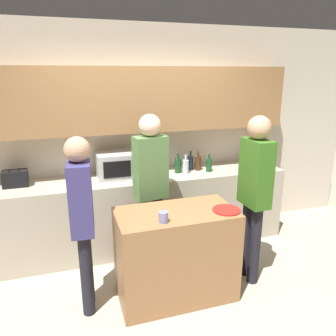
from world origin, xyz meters
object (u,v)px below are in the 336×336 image
object	(u,v)px
toaster	(15,178)
potted_plant	(253,150)
person_center	(82,212)
person_right	(255,186)
bottle_0	(178,165)
person_left	(151,180)
bottle_3	(198,163)
bottle_1	(186,166)
bottle_2	(190,163)
bottle_4	(209,165)
microwave	(119,165)
cup_0	(163,217)
plate_on_island	(226,210)

from	to	relation	value
toaster	potted_plant	bearing A→B (deg)	-0.00
person_center	person_right	bearing A→B (deg)	93.41
bottle_0	person_left	distance (m)	0.70
bottle_3	person_left	world-z (taller)	person_left
bottle_1	bottle_2	xyz separation A→B (m)	(0.11, 0.11, 0.01)
person_left	person_center	distance (m)	0.89
bottle_0	person_center	world-z (taller)	person_center
bottle_3	bottle_4	xyz separation A→B (m)	(0.11, -0.10, -0.01)
bottle_1	person_center	distance (m)	1.62
microwave	bottle_1	size ratio (longest dim) A/B	2.23
bottle_0	bottle_2	distance (m)	0.20
bottle_1	bottle_2	distance (m)	0.15
bottle_2	cup_0	xyz separation A→B (m)	(-0.76, -1.31, -0.08)
potted_plant	person_right	distance (m)	1.27
person_right	plate_on_island	bearing A→B (deg)	109.80
bottle_4	plate_on_island	bearing A→B (deg)	-106.31
potted_plant	bottle_2	xyz separation A→B (m)	(-0.90, 0.01, -0.10)
person_center	cup_0	bearing A→B (deg)	74.10
potted_plant	bottle_1	world-z (taller)	potted_plant
toaster	person_center	distance (m)	1.23
bottle_3	microwave	bearing A→B (deg)	178.71
person_center	plate_on_island	bearing A→B (deg)	86.19
bottle_1	plate_on_island	xyz separation A→B (m)	(-0.02, -1.14, -0.11)
microwave	person_center	world-z (taller)	person_center
microwave	potted_plant	size ratio (longest dim) A/B	1.32
plate_on_island	cup_0	size ratio (longest dim) A/B	2.73
bottle_1	cup_0	world-z (taller)	bottle_1
microwave	toaster	size ratio (longest dim) A/B	2.00
person_left	cup_0	bearing A→B (deg)	73.91
toaster	bottle_1	bearing A→B (deg)	-3.03
toaster	cup_0	bearing A→B (deg)	-44.86
bottle_2	cup_0	world-z (taller)	bottle_2
bottle_1	bottle_2	world-z (taller)	bottle_2
bottle_1	person_right	bearing A→B (deg)	-69.72
bottle_0	person_left	world-z (taller)	person_left
bottle_3	plate_on_island	world-z (taller)	bottle_3
bottle_0	bottle_3	bearing A→B (deg)	6.39
microwave	person_right	bearing A→B (deg)	-42.79
bottle_1	bottle_3	xyz separation A→B (m)	(0.20, 0.08, 0.01)
bottle_1	bottle_2	size ratio (longest dim) A/B	0.93
potted_plant	person_center	xyz separation A→B (m)	(-2.32, -1.05, -0.15)
bottle_3	cup_0	size ratio (longest dim) A/B	2.63
cup_0	person_left	xyz separation A→B (m)	(0.08, 0.73, 0.10)
potted_plant	person_right	world-z (taller)	person_right
potted_plant	bottle_1	bearing A→B (deg)	-174.17
person_left	person_right	bearing A→B (deg)	140.80
plate_on_island	bottle_2	bearing A→B (deg)	84.15
bottle_0	person_right	size ratio (longest dim) A/B	0.14
bottle_1	plate_on_island	world-z (taller)	bottle_1
bottle_4	person_left	distance (m)	0.98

